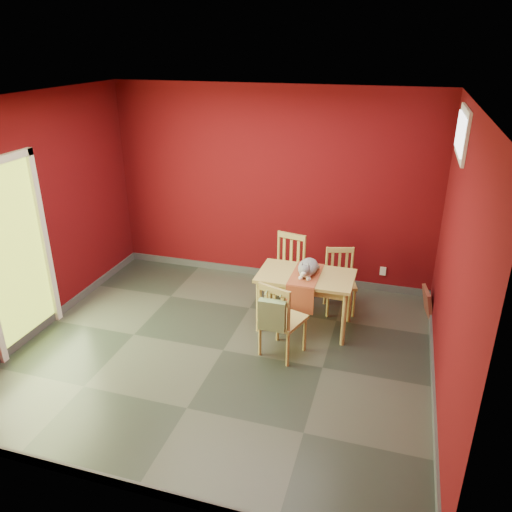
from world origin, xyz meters
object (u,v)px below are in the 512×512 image
(cat, at_px, (308,264))
(tote_bag, at_px, (272,315))
(chair_far_left, at_px, (286,269))
(chair_far_right, at_px, (340,280))
(picture_frame, at_px, (427,302))
(chair_near, at_px, (281,318))
(dining_table, at_px, (306,281))

(cat, bearing_deg, tote_bag, -122.47)
(chair_far_left, xyz_separation_m, chair_far_right, (0.70, -0.03, -0.05))
(chair_far_left, bearing_deg, picture_frame, 4.51)
(tote_bag, height_order, picture_frame, tote_bag)
(chair_far_left, distance_m, picture_frame, 1.82)
(chair_far_right, xyz_separation_m, chair_near, (-0.47, -1.20, 0.04))
(tote_bag, xyz_separation_m, picture_frame, (1.60, 1.58, -0.43))
(chair_far_left, height_order, tote_bag, chair_far_left)
(picture_frame, bearing_deg, chair_far_right, -171.32)
(chair_far_left, xyz_separation_m, tote_bag, (0.19, -1.44, 0.14))
(chair_far_left, height_order, picture_frame, chair_far_left)
(chair_near, relative_size, picture_frame, 2.42)
(tote_bag, bearing_deg, cat, 78.09)
(chair_far_left, height_order, chair_near, chair_far_left)
(dining_table, xyz_separation_m, chair_far_left, (-0.36, 0.57, -0.14))
(dining_table, xyz_separation_m, picture_frame, (1.43, 0.71, -0.43))
(dining_table, xyz_separation_m, chair_far_right, (0.34, 0.54, -0.19))
(chair_far_left, bearing_deg, chair_far_right, -2.08)
(chair_near, bearing_deg, chair_far_left, 100.72)
(dining_table, bearing_deg, cat, 66.81)
(picture_frame, bearing_deg, tote_bag, -135.44)
(chair_far_right, bearing_deg, cat, -122.16)
(dining_table, height_order, cat, cat)
(chair_far_right, bearing_deg, chair_near, -111.26)
(dining_table, height_order, tote_bag, tote_bag)
(dining_table, relative_size, picture_frame, 3.02)
(chair_far_right, bearing_deg, tote_bag, -109.91)
(chair_near, xyz_separation_m, cat, (0.15, 0.69, 0.36))
(tote_bag, xyz_separation_m, cat, (0.19, 0.90, 0.21))
(dining_table, bearing_deg, picture_frame, 26.47)
(chair_far_right, height_order, chair_near, chair_near)
(picture_frame, bearing_deg, dining_table, -153.53)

